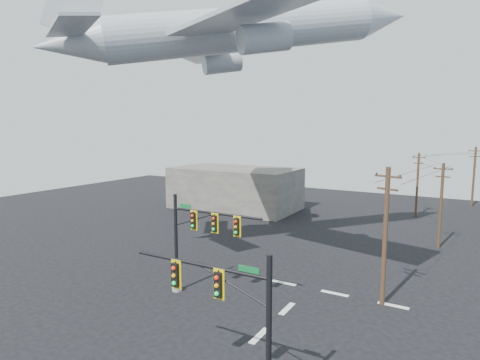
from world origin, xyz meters
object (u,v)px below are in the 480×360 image
Objects in this scene: signal_mast_far at (195,240)px; utility_pole_b at (441,204)px; airliner at (243,31)px; utility_pole_d at (474,175)px; utility_pole_a at (385,234)px; signal_mast_near at (236,323)px; utility_pole_c at (417,184)px.

utility_pole_b reaches higher than signal_mast_far.
utility_pole_b is 25.17m from airliner.
utility_pole_a is at bearing -113.87° from utility_pole_d.
signal_mast_near is at bearing -115.73° from utility_pole_d.
airliner is at bearing 118.78° from signal_mast_near.
signal_mast_far is 0.85× the size of utility_pole_c.
utility_pole_d is (6.53, 12.03, 0.26)m from utility_pole_c.
signal_mast_far is 25.53m from utility_pole_b.
utility_pole_d is at bearing 81.15° from signal_mast_near.
utility_pole_d reaches higher than utility_pole_c.
utility_pole_a is (3.50, 13.51, 1.14)m from signal_mast_near.
utility_pole_c is at bearing 73.68° from signal_mast_far.
utility_pole_a is 16.29m from utility_pole_b.
signal_mast_near is 0.26× the size of airliner.
utility_pole_b is at bearing -6.51° from airliner.
signal_mast_near is 0.84× the size of utility_pole_c.
airliner is (-12.55, 2.96, 14.99)m from utility_pole_a.
utility_pole_a is 1.03× the size of utility_pole_d.
utility_pole_a is 0.34× the size of airliner.
signal_mast_far is at bearing -85.06° from utility_pole_c.
utility_pole_b is at bearing -113.04° from utility_pole_d.
utility_pole_d reaches higher than signal_mast_near.
utility_pole_a is (11.73, 5.17, 0.81)m from signal_mast_far.
signal_mast_far is at bearing -119.08° from utility_pole_b.
utility_pole_c is (10.39, 35.51, 0.40)m from signal_mast_far.
utility_pole_b is at bearing 78.81° from signal_mast_near.
signal_mast_near is 14.00m from utility_pole_a.
signal_mast_near is at bearing -96.78° from utility_pole_b.
utility_pole_a is at bearing -66.22° from utility_pole_c.
utility_pole_c reaches higher than signal_mast_near.
airliner is (-11.21, -27.37, 15.40)m from utility_pole_c.
utility_pole_b is 0.99× the size of utility_pole_c.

